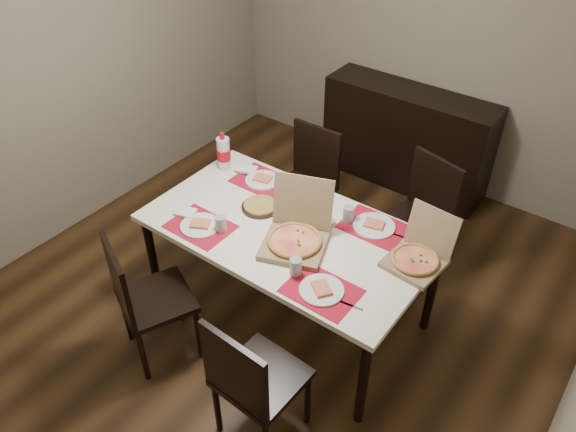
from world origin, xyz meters
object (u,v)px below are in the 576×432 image
object	(u,v)px
chair_near_left	(143,297)
soda_bottle	(224,154)
chair_near_right	(252,380)
dip_bowl	(323,221)
dining_table	(288,237)
chair_far_left	(307,180)
chair_far_right	(420,214)
sideboard	(406,138)
pizza_box_center	(296,236)

from	to	relation	value
chair_near_left	soda_bottle	xyz separation A→B (m)	(-0.29, 1.09, 0.36)
soda_bottle	chair_near_left	bearing A→B (deg)	-74.98
chair_near_right	dip_bowl	bearing A→B (deg)	104.30
dining_table	chair_near_left	size ratio (longest dim) A/B	1.94
dining_table	chair_far_left	bearing A→B (deg)	116.90
chair_near_right	chair_far_left	xyz separation A→B (m)	(-0.82, 1.68, 0.00)
chair_near_right	chair_far_right	size ratio (longest dim) A/B	1.00
sideboard	dining_table	distance (m)	1.96
pizza_box_center	chair_far_left	bearing A→B (deg)	120.87
chair_far_left	sideboard	bearing A→B (deg)	76.38
chair_far_left	dip_bowl	bearing A→B (deg)	-48.44
pizza_box_center	soda_bottle	bearing A→B (deg)	157.91
chair_far_right	pizza_box_center	bearing A→B (deg)	-109.71
dining_table	pizza_box_center	distance (m)	0.19
dining_table	chair_far_right	world-z (taller)	chair_far_right
pizza_box_center	soda_bottle	size ratio (longest dim) A/B	1.78
dining_table	pizza_box_center	xyz separation A→B (m)	(0.12, -0.08, 0.12)
chair_near_left	pizza_box_center	world-z (taller)	pizza_box_center
chair_near_right	dip_bowl	xyz separation A→B (m)	(-0.27, 1.05, 0.26)
chair_near_right	chair_far_right	distance (m)	1.81
chair_far_left	dip_bowl	xyz separation A→B (m)	(0.55, -0.62, 0.26)
dip_bowl	soda_bottle	xyz separation A→B (m)	(-0.93, 0.11, 0.11)
dining_table	chair_near_right	size ratio (longest dim) A/B	1.94
chair_far_right	soda_bottle	bearing A→B (deg)	-152.76
chair_near_left	chair_near_right	bearing A→B (deg)	-4.18
chair_near_right	chair_far_left	size ratio (longest dim) A/B	1.00
sideboard	soda_bottle	distance (m)	1.83
dip_bowl	sideboard	bearing A→B (deg)	98.99
sideboard	chair_near_right	xyz separation A→B (m)	(0.55, -2.81, 0.06)
chair_far_left	dining_table	bearing A→B (deg)	-63.10
chair_near_right	chair_far_left	bearing A→B (deg)	116.12
chair_far_right	dip_bowl	xyz separation A→B (m)	(-0.34, -0.76, 0.26)
chair_near_left	chair_near_right	distance (m)	0.90
chair_far_left	chair_near_right	bearing A→B (deg)	-63.88
chair_near_left	chair_far_right	world-z (taller)	same
dining_table	dip_bowl	bearing A→B (deg)	49.93
chair_far_right	chair_far_left	bearing A→B (deg)	-171.47
sideboard	dip_bowl	distance (m)	1.81
chair_far_right	dip_bowl	size ratio (longest dim) A/B	6.83
chair_far_right	sideboard	bearing A→B (deg)	121.66
soda_bottle	chair_far_right	bearing A→B (deg)	27.24
chair_near_right	chair_far_right	xyz separation A→B (m)	(0.07, 1.81, 0.00)
chair_far_right	pizza_box_center	distance (m)	1.12
chair_near_left	chair_far_left	bearing A→B (deg)	87.13
dining_table	chair_far_right	bearing A→B (deg)	62.46
sideboard	dip_bowl	bearing A→B (deg)	-81.01
pizza_box_center	chair_near_right	bearing A→B (deg)	-69.67
chair_far_left	soda_bottle	xyz separation A→B (m)	(-0.37, -0.52, 0.36)
chair_near_left	sideboard	bearing A→B (deg)	82.61
sideboard	chair_far_left	xyz separation A→B (m)	(-0.28, -1.14, 0.06)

